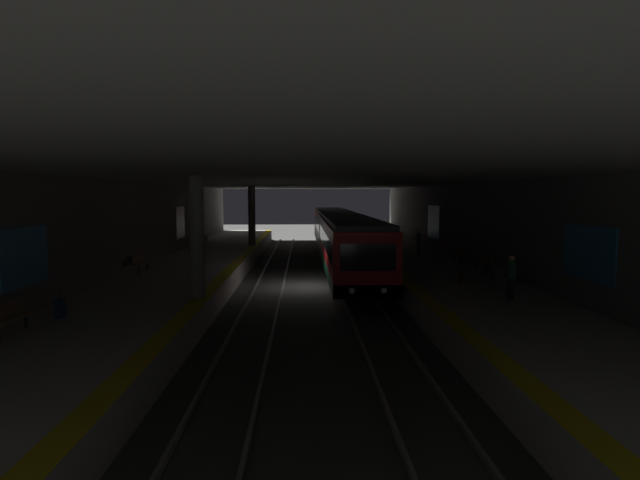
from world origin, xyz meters
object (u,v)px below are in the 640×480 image
Objects in this scene: bench_left_mid at (459,253)px; suitcase_rolling at (60,308)px; trash_bin at (500,277)px; backpack_on_floor at (462,279)px; bench_left_near at (483,262)px; pillar_far at (252,216)px; bench_right_far at (204,236)px; bench_left_far at (444,248)px; pillar_near at (197,237)px; person_waiting_near at (511,276)px; bench_right_near at (9,315)px; person_walking_mid at (418,242)px; bench_right_mid at (141,261)px; metro_train at (339,234)px.

suitcase_rolling is (-13.04, 16.56, -0.22)m from bench_left_mid.
bench_left_mid is 2.00× the size of trash_bin.
bench_left_mid is 1.89× the size of suitcase_rolling.
suitcase_rolling is 15.73m from backpack_on_floor.
bench_left_near is 1.00× the size of bench_left_mid.
pillar_far is 19.59m from bench_left_near.
bench_right_far is at bearing 44.34° from bench_left_near.
bench_left_far is (-7.52, -12.88, -1.75)m from pillar_far.
bench_left_mid is at bearing -15.72° from backpack_on_floor.
pillar_near is 14.30m from bench_left_near.
trash_bin is (-4.15, 0.73, -0.10)m from bench_left_near.
person_waiting_near reaches higher than bench_left_far.
bench_left_mid is 4.25× the size of backpack_on_floor.
bench_left_near is 1.00× the size of bench_right_near.
pillar_far is 24.09m from suitcase_rolling.
bench_left_mid is at bearing 0.00° from bench_left_near.
suitcase_rolling is (-16.91, 15.06, -0.54)m from person_walking_mid.
suitcase_rolling reaches higher than bench_right_mid.
pillar_near is at bearing 86.11° from person_waiting_near.
pillar_far is at bearing 50.33° from bench_left_mid.
bench_right_mid is 17.47m from person_waiting_near.
bench_left_near is 4.21m from trash_bin.
trash_bin reaches higher than backpack_on_floor.
pillar_near is at bearing 160.69° from metro_train.
metro_train is 14.23m from bench_left_near.
metro_train is at bearing -25.12° from suitcase_rolling.
pillar_far is 6.95m from metro_train.
person_waiting_near is at bearing -179.29° from person_walking_mid.
pillar_near is 6.74m from bench_right_near.
bench_left_mid is at bearing -5.18° from trash_bin.
person_walking_mid is (-9.63, -15.57, 0.31)m from bench_right_far.
pillar_far is at bearing 31.49° from backpack_on_floor.
bench_right_mid is at bearing 0.00° from bench_right_near.
bench_right_mid is (-13.85, 4.18, -1.75)m from pillar_far.
bench_right_near is 16.31m from person_waiting_near.
bench_left_mid is at bearing -48.85° from bench_right_near.
bench_right_far is at bearing 0.00° from bench_right_near.
person_walking_mid is (-4.90, -4.84, -0.13)m from metro_train.
person_walking_mid is 1.83× the size of trash_bin.
backpack_on_floor is at bearing 177.39° from person_walking_mid.
pillar_far is 15.02m from bench_left_far.
bench_right_near is 11.75m from bench_right_mid.
bench_right_mid is 9.89m from suitcase_rolling.
backpack_on_floor is (-10.96, 0.50, -0.64)m from person_walking_mid.
bench_right_near is 1.89× the size of suitcase_rolling.
suitcase_rolling is at bearing 98.68° from person_waiting_near.
bench_right_far is (28.42, 0.00, 0.00)m from bench_right_near.
pillar_far reaches higher than bench_left_far.
trash_bin is at bearing -128.98° from backpack_on_floor.
person_walking_mid is at bearing -39.65° from bench_right_near.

